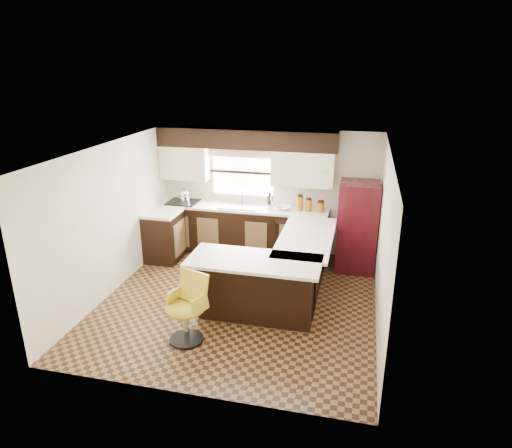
% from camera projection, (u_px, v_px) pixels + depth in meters
% --- Properties ---
extents(floor, '(4.40, 4.40, 0.00)m').
position_uv_depth(floor, '(239.00, 301.00, 7.21)').
color(floor, '#49301A').
rests_on(floor, ground).
extents(ceiling, '(4.40, 4.40, 0.00)m').
position_uv_depth(ceiling, '(237.00, 150.00, 6.40)').
color(ceiling, silver).
rests_on(ceiling, wall_back).
extents(wall_back, '(4.40, 0.00, 4.40)m').
position_uv_depth(wall_back, '(268.00, 191.00, 8.82)').
color(wall_back, beige).
rests_on(wall_back, floor).
extents(wall_front, '(4.40, 0.00, 4.40)m').
position_uv_depth(wall_front, '(183.00, 301.00, 4.79)').
color(wall_front, beige).
rests_on(wall_front, floor).
extents(wall_left, '(0.00, 4.40, 4.40)m').
position_uv_depth(wall_left, '(111.00, 219.00, 7.26)').
color(wall_left, beige).
rests_on(wall_left, floor).
extents(wall_right, '(0.00, 4.40, 4.40)m').
position_uv_depth(wall_right, '(383.00, 242.00, 6.35)').
color(wall_right, beige).
rests_on(wall_right, floor).
extents(base_cab_back, '(3.30, 0.60, 0.90)m').
position_uv_depth(base_cab_back, '(242.00, 231.00, 8.90)').
color(base_cab_back, black).
rests_on(base_cab_back, floor).
extents(base_cab_left, '(0.60, 0.70, 0.90)m').
position_uv_depth(base_cab_left, '(164.00, 237.00, 8.59)').
color(base_cab_left, black).
rests_on(base_cab_left, floor).
extents(counter_back, '(3.30, 0.60, 0.04)m').
position_uv_depth(counter_back, '(242.00, 208.00, 8.74)').
color(counter_back, silver).
rests_on(counter_back, base_cab_back).
extents(counter_left, '(0.60, 0.70, 0.04)m').
position_uv_depth(counter_left, '(163.00, 213.00, 8.43)').
color(counter_left, silver).
rests_on(counter_left, base_cab_left).
extents(soffit, '(3.40, 0.35, 0.36)m').
position_uv_depth(soffit, '(246.00, 139.00, 8.40)').
color(soffit, black).
rests_on(soffit, wall_back).
extents(upper_cab_left, '(0.94, 0.35, 0.64)m').
position_uv_depth(upper_cab_left, '(185.00, 162.00, 8.84)').
color(upper_cab_left, beige).
rests_on(upper_cab_left, wall_back).
extents(upper_cab_right, '(1.14, 0.35, 0.64)m').
position_uv_depth(upper_cab_right, '(303.00, 169.00, 8.34)').
color(upper_cab_right, beige).
rests_on(upper_cab_right, wall_back).
extents(window_pane, '(1.20, 0.02, 0.90)m').
position_uv_depth(window_pane, '(243.00, 172.00, 8.79)').
color(window_pane, white).
rests_on(window_pane, wall_back).
extents(valance, '(1.30, 0.06, 0.18)m').
position_uv_depth(valance, '(242.00, 153.00, 8.62)').
color(valance, '#D19B93').
rests_on(valance, wall_back).
extents(sink, '(0.75, 0.45, 0.03)m').
position_uv_depth(sink, '(239.00, 206.00, 8.72)').
color(sink, '#B2B2B7').
rests_on(sink, counter_back).
extents(dishwasher, '(0.58, 0.03, 0.78)m').
position_uv_depth(dishwasher, '(290.00, 241.00, 8.43)').
color(dishwasher, black).
rests_on(dishwasher, floor).
extents(cooktop, '(0.58, 0.50, 0.02)m').
position_uv_depth(cooktop, '(183.00, 202.00, 8.97)').
color(cooktop, black).
rests_on(cooktop, counter_back).
extents(peninsula_long, '(0.60, 1.95, 0.90)m').
position_uv_depth(peninsula_long, '(302.00, 264.00, 7.44)').
color(peninsula_long, black).
rests_on(peninsula_long, floor).
extents(peninsula_return, '(1.65, 0.60, 0.90)m').
position_uv_depth(peninsula_return, '(257.00, 288.00, 6.66)').
color(peninsula_return, black).
rests_on(peninsula_return, floor).
extents(counter_pen_long, '(0.84, 1.95, 0.04)m').
position_uv_depth(counter_pen_long, '(306.00, 238.00, 7.27)').
color(counter_pen_long, silver).
rests_on(counter_pen_long, peninsula_long).
extents(counter_pen_return, '(1.89, 0.84, 0.04)m').
position_uv_depth(counter_pen_return, '(254.00, 261.00, 6.42)').
color(counter_pen_return, silver).
rests_on(counter_pen_return, peninsula_return).
extents(refrigerator, '(0.69, 0.66, 1.62)m').
position_uv_depth(refrigerator, '(357.00, 227.00, 8.07)').
color(refrigerator, '#3A0911').
rests_on(refrigerator, floor).
extents(bar_chair, '(0.64, 0.64, 0.95)m').
position_uv_depth(bar_chair, '(185.00, 310.00, 6.04)').
color(bar_chair, gold).
rests_on(bar_chair, floor).
extents(kettle, '(0.20, 0.20, 0.27)m').
position_uv_depth(kettle, '(185.00, 195.00, 8.91)').
color(kettle, silver).
rests_on(kettle, cooktop).
extents(percolator, '(0.14, 0.14, 0.27)m').
position_uv_depth(percolator, '(270.00, 202.00, 8.57)').
color(percolator, silver).
rests_on(percolator, counter_back).
extents(mixing_bowl, '(0.33, 0.33, 0.06)m').
position_uv_depth(mixing_bowl, '(283.00, 208.00, 8.55)').
color(mixing_bowl, white).
rests_on(mixing_bowl, counter_back).
extents(canister_large, '(0.13, 0.13, 0.27)m').
position_uv_depth(canister_large, '(300.00, 203.00, 8.46)').
color(canister_large, '#965A0E').
rests_on(canister_large, counter_back).
extents(canister_med, '(0.12, 0.12, 0.22)m').
position_uv_depth(canister_med, '(308.00, 205.00, 8.44)').
color(canister_med, '#965A0E').
rests_on(canister_med, counter_back).
extents(canister_small, '(0.14, 0.14, 0.19)m').
position_uv_depth(canister_small, '(321.00, 207.00, 8.39)').
color(canister_small, '#965A0E').
rests_on(canister_small, counter_back).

